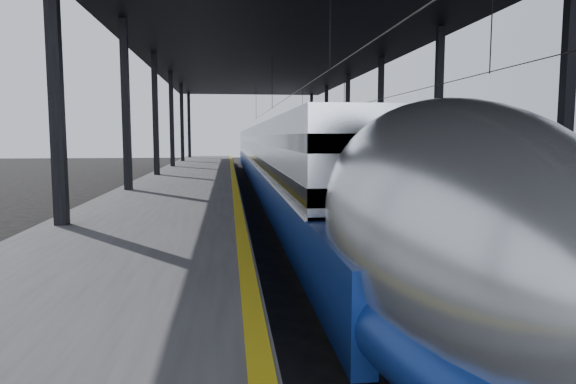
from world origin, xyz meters
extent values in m
plane|color=black|center=(0.00, 0.00, 0.00)|extent=(160.00, 160.00, 0.00)
cube|color=#4C4C4F|center=(-3.50, 20.00, 0.50)|extent=(6.00, 80.00, 1.00)
cube|color=gold|center=(-0.70, 20.00, 1.00)|extent=(0.30, 80.00, 0.01)
cube|color=slate|center=(1.28, 20.00, 0.08)|extent=(0.08, 80.00, 0.16)
cube|color=slate|center=(2.72, 20.00, 0.08)|extent=(0.08, 80.00, 0.16)
cube|color=slate|center=(6.28, 20.00, 0.08)|extent=(0.08, 80.00, 0.16)
cube|color=slate|center=(7.72, 20.00, 0.08)|extent=(0.08, 80.00, 0.16)
cube|color=black|center=(-5.80, 5.00, 4.50)|extent=(0.35, 0.35, 9.00)
cube|color=black|center=(9.60, 5.00, 4.50)|extent=(0.35, 0.35, 9.00)
cube|color=black|center=(-5.80, 15.00, 4.50)|extent=(0.35, 0.35, 9.00)
cube|color=black|center=(9.60, 15.00, 4.50)|extent=(0.35, 0.35, 9.00)
cube|color=black|center=(-5.80, 25.00, 4.50)|extent=(0.35, 0.35, 9.00)
cube|color=black|center=(9.60, 25.00, 4.50)|extent=(0.35, 0.35, 9.00)
cube|color=black|center=(-5.80, 35.00, 4.50)|extent=(0.35, 0.35, 9.00)
cube|color=black|center=(9.60, 35.00, 4.50)|extent=(0.35, 0.35, 9.00)
cube|color=black|center=(-5.80, 45.00, 4.50)|extent=(0.35, 0.35, 9.00)
cube|color=black|center=(9.60, 45.00, 4.50)|extent=(0.35, 0.35, 9.00)
cube|color=black|center=(-5.80, 55.00, 4.50)|extent=(0.35, 0.35, 9.00)
cube|color=black|center=(9.60, 55.00, 4.50)|extent=(0.35, 0.35, 9.00)
cube|color=black|center=(1.90, 20.00, 9.25)|extent=(18.00, 75.00, 0.45)
cylinder|color=slate|center=(2.00, 20.00, 5.50)|extent=(0.03, 74.00, 0.03)
cylinder|color=slate|center=(7.00, 20.00, 5.50)|extent=(0.03, 74.00, 0.03)
cube|color=silver|center=(2.00, 28.58, 2.25)|extent=(2.84, 57.00, 3.91)
cube|color=navy|center=(2.00, 27.08, 1.03)|extent=(2.91, 62.00, 1.52)
cube|color=silver|center=(2.00, 28.58, 1.81)|extent=(2.93, 57.00, 0.10)
cube|color=black|center=(2.00, 28.58, 3.37)|extent=(2.88, 57.00, 0.41)
cube|color=black|center=(2.00, 28.58, 2.25)|extent=(2.88, 57.00, 0.41)
ellipsoid|color=silver|center=(2.00, -2.92, 2.10)|extent=(2.84, 8.40, 3.91)
ellipsoid|color=navy|center=(2.00, -2.92, 0.98)|extent=(2.91, 8.40, 1.66)
ellipsoid|color=black|center=(2.00, -5.52, 2.88)|extent=(1.47, 2.20, 0.88)
cube|color=black|center=(2.00, -2.92, 0.20)|extent=(2.15, 2.60, 0.40)
cube|color=black|center=(2.00, 19.08, 0.20)|extent=(2.15, 2.60, 0.40)
cube|color=navy|center=(7.00, 16.81, 2.11)|extent=(2.96, 18.00, 4.01)
cube|color=#999BA2|center=(7.00, 8.41, 2.11)|extent=(3.01, 1.20, 4.06)
cube|color=black|center=(7.00, 7.79, 3.01)|extent=(1.79, 0.06, 0.90)
cube|color=#A3270C|center=(7.00, 7.79, 1.64)|extent=(1.27, 0.06, 0.58)
cube|color=#999BA2|center=(7.00, 35.81, 2.11)|extent=(2.96, 18.00, 4.01)
cube|color=#999BA2|center=(7.00, 54.81, 2.11)|extent=(2.96, 18.00, 4.01)
cube|color=black|center=(7.00, 10.81, 0.18)|extent=(2.32, 2.40, 0.36)
cube|color=black|center=(7.00, 32.81, 0.18)|extent=(2.32, 2.40, 0.36)
camera|label=1|loc=(-1.02, -10.23, 3.50)|focal=32.00mm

